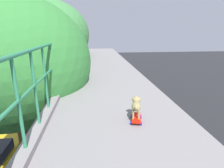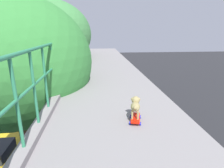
% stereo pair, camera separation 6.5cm
% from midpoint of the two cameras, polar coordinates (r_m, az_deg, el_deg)
% --- Properties ---
extents(car_white_seventh, '(1.83, 3.81, 1.26)m').
position_cam_midpoint_polar(car_white_seventh, '(17.78, -23.18, -6.25)').
color(car_white_seventh, silver).
rests_on(car_white_seventh, ground).
extents(city_bus, '(2.68, 11.66, 3.01)m').
position_cam_midpoint_polar(city_bus, '(28.57, -23.70, 4.38)').
color(city_bus, '#B11515').
rests_on(city_bus, ground).
extents(roadside_tree_mid, '(4.70, 4.70, 8.21)m').
position_cam_midpoint_polar(roadside_tree_mid, '(6.33, -28.99, 5.57)').
color(roadside_tree_mid, brown).
rests_on(roadside_tree_mid, ground).
extents(roadside_tree_far, '(4.89, 4.89, 8.86)m').
position_cam_midpoint_polar(roadside_tree_far, '(11.36, -20.26, 14.42)').
color(roadside_tree_far, '#4B4424').
rests_on(roadside_tree_far, ground).
extents(roadside_tree_farthest, '(4.53, 4.53, 8.98)m').
position_cam_midpoint_polar(roadside_tree_farthest, '(21.12, -14.81, 15.05)').
color(roadside_tree_farthest, brown).
rests_on(roadside_tree_farthest, ground).
extents(toy_skateboard, '(0.27, 0.43, 0.08)m').
position_cam_midpoint_polar(toy_skateboard, '(3.32, 7.16, -10.69)').
color(toy_skateboard, red).
rests_on(toy_skateboard, overpass_deck).
extents(small_dog, '(0.23, 0.41, 0.34)m').
position_cam_midpoint_polar(small_dog, '(3.28, 7.16, -6.56)').
color(small_dog, '#9B8C59').
rests_on(small_dog, toy_skateboard).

